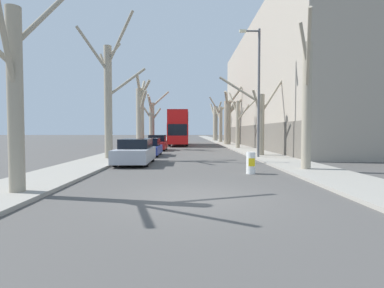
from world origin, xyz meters
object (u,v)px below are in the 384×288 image
Objects in this scene: street_tree_right_0 at (307,100)px; traffic_bollard at (251,163)px; street_tree_right_4 at (220,122)px; double_decker_bus at (179,127)px; street_tree_right_1 at (260,120)px; street_tree_left_3 at (152,120)px; street_tree_left_0 at (13,88)px; lamp_post at (257,87)px; parked_car_0 at (135,152)px; street_tree_left_1 at (109,94)px; street_tree_right_5 at (215,122)px; street_tree_left_2 at (140,114)px; street_tree_right_3 at (228,118)px; street_tree_right_2 at (239,122)px; parked_car_1 at (149,147)px; parked_car_2 at (157,143)px.

street_tree_right_0 is 3.88m from traffic_bollard.
street_tree_right_4 reaches higher than double_decker_bus.
street_tree_right_0 is at bearing -89.10° from street_tree_right_1.
street_tree_right_0 is at bearing -69.94° from street_tree_left_3.
street_tree_left_0 is 15.09m from lamp_post.
parked_car_0 is (1.97, -24.76, -2.75)m from street_tree_left_3.
street_tree_left_1 reaches higher than street_tree_right_5.
street_tree_right_0 reaches higher than double_decker_bus.
parked_car_0 is 4.78× the size of traffic_bollard.
street_tree_left_2 is 20.76m from street_tree_right_4.
street_tree_right_1 is 1.32× the size of parked_car_0.
lamp_post is (-0.70, 6.57, 1.54)m from street_tree_right_0.
street_tree_right_3 is 19.95m from lamp_post.
street_tree_right_2 is 10.65m from double_decker_bus.
street_tree_left_1 is at bearing 130.07° from parked_car_0.
street_tree_left_1 is 1.06× the size of lamp_post.
street_tree_right_5 reaches higher than street_tree_left_0.
street_tree_right_4 is at bearing 72.48° from parked_car_1.
street_tree_right_5 is 18.43m from double_decker_bus.
street_tree_right_1 is 0.99× the size of street_tree_right_2.
lamp_post is at bearing -48.15° from street_tree_left_2.
lamp_post is at bearing 4.40° from street_tree_left_1.
parked_car_0 is at bearing -101.61° from street_tree_right_5.
street_tree_right_0 reaches higher than street_tree_right_2.
street_tree_right_4 is 1.01× the size of street_tree_right_5.
lamp_post is (9.57, -21.53, 1.35)m from street_tree_left_3.
street_tree_right_0 is 1.51× the size of parked_car_1.
street_tree_right_4 reaches higher than street_tree_right_1.
double_decker_bus is 2.47× the size of parked_car_0.
street_tree_left_0 is 24.81m from street_tree_right_2.
street_tree_left_0 is at bearing -150.19° from traffic_bollard.
street_tree_right_2 is 17.64m from street_tree_right_4.
street_tree_right_3 is at bearing 71.91° from street_tree_left_0.
double_decker_bus is at bearing 79.17° from street_tree_left_1.
street_tree_right_5 is 36.76m from lamp_post.
street_tree_left_2 reaches higher than double_decker_bus.
double_decker_bus is (3.71, 31.07, -0.56)m from street_tree_left_0.
street_tree_right_3 is at bearing 70.13° from parked_car_0.
street_tree_right_0 is 0.87× the size of street_tree_right_5.
street_tree_left_3 reaches higher than parked_car_1.
double_decker_bus is at bearing 83.19° from street_tree_left_0.
street_tree_left_2 is at bearing -111.05° from street_tree_right_5.
street_tree_left_1 is at bearing -102.12° from parked_car_2.
street_tree_right_4 is at bearing 54.79° from double_decker_bus.
street_tree_left_1 is at bearing -91.13° from street_tree_left_2.
street_tree_right_1 is 9.43m from street_tree_right_2.
street_tree_right_1 reaches higher than double_decker_bus.
traffic_bollard is at bearing -75.17° from street_tree_left_3.
street_tree_right_0 is 0.85× the size of street_tree_right_3.
street_tree_right_2 is 0.79× the size of street_tree_right_3.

